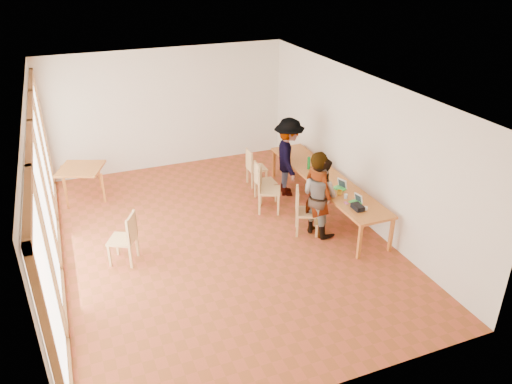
% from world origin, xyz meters
% --- Properties ---
extents(ground, '(8.00, 8.00, 0.00)m').
position_xyz_m(ground, '(0.00, 0.00, 0.00)').
color(ground, '#A54628').
rests_on(ground, ground).
extents(wall_back, '(6.00, 0.10, 3.00)m').
position_xyz_m(wall_back, '(0.00, 4.00, 1.50)').
color(wall_back, silver).
rests_on(wall_back, ground).
extents(wall_front, '(6.00, 0.10, 3.00)m').
position_xyz_m(wall_front, '(0.00, -4.00, 1.50)').
color(wall_front, silver).
rests_on(wall_front, ground).
extents(wall_right, '(0.10, 8.00, 3.00)m').
position_xyz_m(wall_right, '(3.00, 0.00, 1.50)').
color(wall_right, silver).
rests_on(wall_right, ground).
extents(window_wall, '(0.10, 8.00, 3.00)m').
position_xyz_m(window_wall, '(-2.96, 0.00, 1.50)').
color(window_wall, white).
rests_on(window_wall, ground).
extents(ceiling, '(6.00, 8.00, 0.04)m').
position_xyz_m(ceiling, '(0.00, 0.00, 3.02)').
color(ceiling, white).
rests_on(ceiling, wall_back).
extents(communal_table, '(0.80, 4.00, 0.75)m').
position_xyz_m(communal_table, '(2.50, 0.36, 0.70)').
color(communal_table, '#CB6D2D').
rests_on(communal_table, ground).
extents(side_table, '(0.90, 0.90, 0.75)m').
position_xyz_m(side_table, '(-2.29, 2.84, 0.67)').
color(side_table, '#CB6D2D').
rests_on(side_table, ground).
extents(chair_near, '(0.59, 0.59, 0.51)m').
position_xyz_m(chair_near, '(1.60, -0.34, 0.58)').
color(chair_near, '#DBB06D').
rests_on(chair_near, ground).
extents(chair_mid, '(0.62, 0.62, 0.53)m').
position_xyz_m(chair_mid, '(1.26, 0.78, 0.62)').
color(chair_mid, '#DBB06D').
rests_on(chair_mid, ground).
extents(chair_far, '(0.43, 0.43, 0.48)m').
position_xyz_m(chair_far, '(1.39, 1.24, 0.55)').
color(chair_far, '#DBB06D').
rests_on(chair_far, ground).
extents(chair_empty, '(0.43, 0.43, 0.47)m').
position_xyz_m(chair_empty, '(1.51, 2.05, 0.55)').
color(chair_empty, '#DBB06D').
rests_on(chair_empty, ground).
extents(chair_spare, '(0.60, 0.60, 0.51)m').
position_xyz_m(chair_spare, '(-1.75, -0.12, 0.59)').
color(chair_spare, '#DBB06D').
rests_on(chair_spare, ground).
extents(person_near, '(0.58, 0.73, 1.75)m').
position_xyz_m(person_near, '(1.86, -0.48, 0.88)').
color(person_near, gray).
rests_on(person_near, ground).
extents(person_mid, '(0.84, 0.95, 1.61)m').
position_xyz_m(person_mid, '(1.92, -0.45, 0.81)').
color(person_mid, gray).
rests_on(person_mid, ground).
extents(person_far, '(0.99, 1.31, 1.80)m').
position_xyz_m(person_far, '(2.09, 1.35, 0.90)').
color(person_far, gray).
rests_on(person_far, ground).
extents(laptop_near, '(0.22, 0.24, 0.18)m').
position_xyz_m(laptop_near, '(2.49, -0.88, 0.80)').
color(laptop_near, '#3DD24A').
rests_on(laptop_near, communal_table).
extents(laptop_mid, '(0.27, 0.28, 0.20)m').
position_xyz_m(laptop_mid, '(2.52, -0.22, 0.81)').
color(laptop_mid, '#3DD24A').
rests_on(laptop_mid, communal_table).
extents(laptop_far, '(0.21, 0.24, 0.19)m').
position_xyz_m(laptop_far, '(2.60, 0.85, 0.80)').
color(laptop_far, '#3DD24A').
rests_on(laptop_far, communal_table).
extents(yellow_mug, '(0.12, 0.12, 0.09)m').
position_xyz_m(yellow_mug, '(2.36, -0.45, 0.80)').
color(yellow_mug, gold).
rests_on(yellow_mug, communal_table).
extents(green_bottle, '(0.07, 0.07, 0.28)m').
position_xyz_m(green_bottle, '(2.37, 0.90, 0.89)').
color(green_bottle, '#116E24').
rests_on(green_bottle, communal_table).
extents(clear_glass, '(0.07, 0.07, 0.09)m').
position_xyz_m(clear_glass, '(2.39, -0.64, 0.80)').
color(clear_glass, silver).
rests_on(clear_glass, communal_table).
extents(condiment_cup, '(0.08, 0.08, 0.06)m').
position_xyz_m(condiment_cup, '(2.50, -1.18, 0.78)').
color(condiment_cup, white).
rests_on(condiment_cup, communal_table).
extents(pink_phone, '(0.05, 0.10, 0.01)m').
position_xyz_m(pink_phone, '(2.29, -0.82, 0.76)').
color(pink_phone, '#CB4690').
rests_on(pink_phone, communal_table).
extents(black_pouch, '(0.16, 0.26, 0.09)m').
position_xyz_m(black_pouch, '(2.37, -1.11, 0.80)').
color(black_pouch, black).
rests_on(black_pouch, communal_table).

